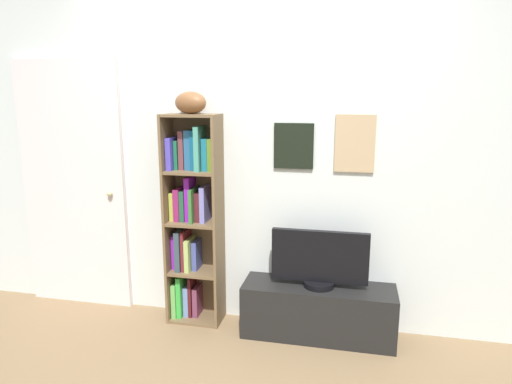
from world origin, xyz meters
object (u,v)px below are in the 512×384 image
object	(u,v)px
tv_stand	(318,311)
television	(320,260)
bookshelf	(192,219)
football	(190,103)
door	(74,186)

from	to	relation	value
tv_stand	television	distance (m)	0.39
bookshelf	football	distance (m)	0.86
tv_stand	door	size ratio (longest dim) A/B	0.54
bookshelf	tv_stand	distance (m)	1.15
door	bookshelf	bearing A→B (deg)	-3.99
bookshelf	tv_stand	size ratio (longest dim) A/B	1.46
bookshelf	door	bearing A→B (deg)	176.01
bookshelf	door	distance (m)	1.05
tv_stand	television	xyz separation A→B (m)	(0.00, 0.00, 0.39)
football	door	size ratio (longest dim) A/B	0.13
television	door	distance (m)	2.05
tv_stand	bookshelf	bearing A→B (deg)	175.43
television	tv_stand	bearing A→B (deg)	-90.00
football	tv_stand	bearing A→B (deg)	-2.99
football	tv_stand	xyz separation A→B (m)	(0.94, -0.05, -1.47)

